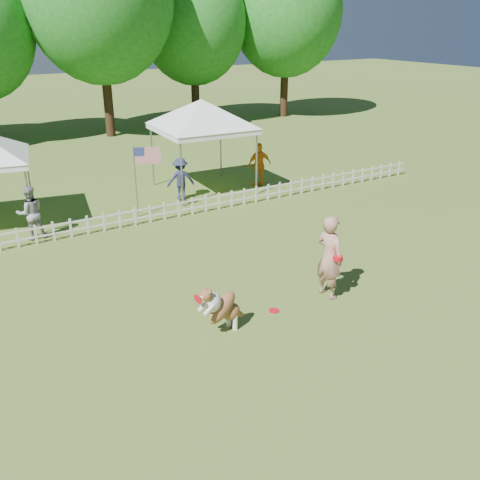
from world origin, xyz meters
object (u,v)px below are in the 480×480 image
at_px(dog, 223,307).
at_px(spectator_a, 30,213).
at_px(handler, 330,257).
at_px(spectator_b, 181,179).
at_px(frisbee_on_turf, 274,311).
at_px(spectator_c, 259,165).
at_px(canopy_tent_right, 203,147).
at_px(flag_pole, 136,182).

bearing_deg(dog, spectator_a, 94.91).
relative_size(handler, spectator_b, 1.31).
bearing_deg(frisbee_on_turf, dog, -172.62).
xyz_separation_m(spectator_b, spectator_c, (3.32, 0.00, 0.09)).
bearing_deg(spectator_b, canopy_tent_right, -138.59).
bearing_deg(spectator_a, flag_pole, -177.12).
bearing_deg(canopy_tent_right, frisbee_on_turf, -105.16).
relative_size(handler, spectator_c, 1.18).
bearing_deg(dog, handler, -9.78).
bearing_deg(canopy_tent_right, dog, -112.40).
height_order(handler, frisbee_on_turf, handler).
distance_m(canopy_tent_right, spectator_a, 6.88).
height_order(frisbee_on_turf, spectator_a, spectator_a).
bearing_deg(flag_pole, canopy_tent_right, 42.92).
xyz_separation_m(spectator_a, spectator_c, (8.66, 1.17, 0.04)).
bearing_deg(spectator_a, handler, 125.09).
height_order(dog, spectator_a, spectator_a).
relative_size(flag_pole, spectator_a, 1.46).
relative_size(handler, canopy_tent_right, 0.60).
height_order(frisbee_on_turf, spectator_c, spectator_c).
height_order(handler, spectator_c, handler).
bearing_deg(handler, frisbee_on_turf, 82.40).
bearing_deg(spectator_b, spectator_a, 25.45).
height_order(dog, flag_pole, flag_pole).
distance_m(canopy_tent_right, spectator_c, 2.33).
relative_size(handler, spectator_a, 1.24).
bearing_deg(spectator_b, dog, 83.88).
relative_size(spectator_a, spectator_b, 1.06).
bearing_deg(canopy_tent_right, spectator_b, -149.46).
bearing_deg(canopy_tent_right, spectator_c, -15.61).
bearing_deg(spectator_c, flag_pole, 14.65).
height_order(handler, flag_pole, flag_pole).
bearing_deg(spectator_c, frisbee_on_turf, 64.17).
relative_size(canopy_tent_right, flag_pole, 1.41).
bearing_deg(dog, frisbee_on_turf, -5.51).
bearing_deg(handler, dog, 86.43).
distance_m(flag_pole, spectator_b, 2.24).
bearing_deg(spectator_b, spectator_c, -166.87).
bearing_deg(handler, canopy_tent_right, -15.06).
distance_m(frisbee_on_turf, spectator_c, 9.72).
distance_m(frisbee_on_turf, spectator_a, 8.14).
distance_m(dog, flag_pole, 7.67).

